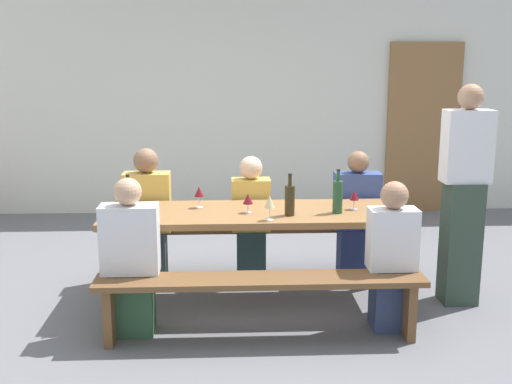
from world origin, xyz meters
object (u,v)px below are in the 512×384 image
Objects in this scene: bench_far at (252,235)px; wine_bottle_0 at (338,196)px; tasting_table at (256,220)px; seated_guest_near_1 at (391,259)px; seated_guest_near_0 at (131,262)px; wine_glass_0 at (270,202)px; seated_guest_far_2 at (356,219)px; wine_bottle_2 at (129,205)px; seated_guest_far_0 at (148,219)px; standing_host at (464,199)px; wine_bottle_1 at (290,200)px; wooden_door at (423,128)px; wine_glass_1 at (199,192)px; bench_near at (261,290)px; seated_guest_far_1 at (251,221)px; wine_glass_2 at (248,199)px.

wine_bottle_0 reaches higher than bench_far.
tasting_table is 2.18× the size of seated_guest_near_1.
wine_bottle_0 is 1.62m from seated_guest_near_0.
seated_guest_near_0 reaches higher than wine_glass_0.
wine_bottle_2 is at bearing -65.24° from seated_guest_far_2.
seated_guest_far_0 is 0.68× the size of standing_host.
standing_host is at bearing 1.32° from wine_bottle_0.
wine_bottle_0 is at bearing -73.73° from seated_guest_near_0.
bench_far is 6.67× the size of wine_bottle_0.
seated_guest_far_2 reaches higher than wine_bottle_0.
wine_bottle_1 is 0.27× the size of seated_guest_far_0.
seated_guest_near_0 is 0.99× the size of seated_guest_far_2.
wine_bottle_1 is at bearing -31.78° from tasting_table.
wooden_door reaches higher than wine_bottle_1.
wine_glass_1 is at bearing 168.66° from wine_bottle_0.
bench_near is 2.02× the size of seated_guest_near_0.
bench_far is at bearing 173.02° from seated_guest_far_1.
wine_glass_0 is at bearing -138.65° from wine_bottle_1.
seated_guest_far_2 is at bearing 31.67° from wine_glass_2.
bench_near is 2.06× the size of seated_guest_far_1.
seated_guest_far_1 is at bearing 111.09° from wine_bottle_1.
seated_guest_far_1 is (-0.02, 0.54, -0.15)m from tasting_table.
wine_bottle_2 is (-0.93, 0.37, 0.52)m from bench_near.
wooden_door is 6.19× the size of wine_bottle_0.
wooden_door is at bearing 58.76° from bench_near.
seated_guest_near_0 is at bearing -124.57° from wine_glass_1.
wine_glass_0 is 0.17× the size of seated_guest_near_1.
wooden_door is 13.86× the size of wine_glass_2.
seated_guest_near_1 is at bearing -52.44° from bench_far.
seated_guest_far_0 is 1.81m from seated_guest_far_2.
standing_host is (2.54, 0.24, -0.04)m from wine_bottle_2.
wine_glass_2 is 1.68m from standing_host.
seated_guest_far_1 reaches higher than tasting_table.
wine_bottle_0 is 0.30× the size of seated_guest_far_2.
seated_guest_far_0 is (0.02, 0.85, -0.32)m from wine_bottle_2.
seated_guest_far_1 is at bearing -132.53° from wooden_door.
wine_glass_2 is 0.14× the size of seated_guest_near_0.
seated_guest_near_0 reaches higher than seated_guest_far_1.
seated_guest_far_2 is at bearing -59.30° from seated_guest_near_0.
tasting_table is 1.04× the size of bench_far.
wooden_door reaches higher than bench_near.
seated_guest_far_0 is 2.60m from standing_host.
seated_guest_far_0 is 1.07× the size of seated_guest_far_1.
tasting_table is 13.77× the size of wine_glass_1.
tasting_table is 2.10× the size of seated_guest_near_0.
wooden_door is at bearing 62.45° from wine_bottle_0.
seated_guest_near_0 reaches higher than wine_glass_2.
wine_bottle_0 is (0.62, -0.78, 0.52)m from bench_far.
wine_bottle_1 is at bearing 59.17° from seated_guest_far_0.
bench_far is 1.01m from wine_bottle_1.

